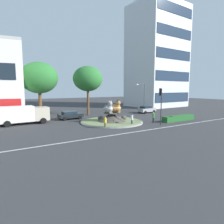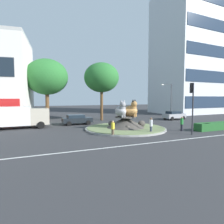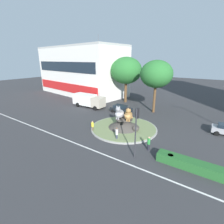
# 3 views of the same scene
# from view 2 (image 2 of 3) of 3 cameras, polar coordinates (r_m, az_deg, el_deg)

# --- Properties ---
(ground_plane) EXTENTS (160.00, 160.00, 0.00)m
(ground_plane) POSITION_cam_2_polar(r_m,az_deg,el_deg) (23.81, 3.98, -5.13)
(ground_plane) COLOR #333335
(lane_centreline) EXTENTS (112.00, 0.20, 0.01)m
(lane_centreline) POSITION_cam_2_polar(r_m,az_deg,el_deg) (17.72, 15.09, -8.46)
(lane_centreline) COLOR silver
(lane_centreline) RESTS_ON ground
(roundabout_island) EXTENTS (9.85, 9.85, 1.57)m
(roundabout_island) POSITION_cam_2_polar(r_m,az_deg,el_deg) (23.74, 4.00, -3.77)
(roundabout_island) COLOR gray
(roundabout_island) RESTS_ON ground
(cat_statue_grey) EXTENTS (1.32, 2.13, 2.07)m
(cat_statue_grey) POSITION_cam_2_polar(r_m,az_deg,el_deg) (23.04, 2.71, 0.39)
(cat_statue_grey) COLOR gray
(cat_statue_grey) RESTS_ON roundabout_island
(cat_statue_tabby) EXTENTS (1.86, 2.35, 2.13)m
(cat_statue_tabby) POSITION_cam_2_polar(r_m,az_deg,el_deg) (23.82, 5.75, 0.55)
(cat_statue_tabby) COLOR #9E703D
(cat_statue_tabby) RESTS_ON roundabout_island
(traffic_light_mast) EXTENTS (0.33, 0.46, 5.41)m
(traffic_light_mast) POSITION_cam_2_polar(r_m,az_deg,el_deg) (21.69, 22.70, 3.63)
(traffic_light_mast) COLOR #2D2D33
(traffic_light_mast) RESTS_ON ground
(office_tower) EXTENTS (15.48, 13.36, 29.21)m
(office_tower) POSITION_cam_2_polar(r_m,az_deg,el_deg) (54.58, 21.46, 15.23)
(office_tower) COLOR silver
(office_tower) RESTS_ON ground
(clipped_hedge_strip) EXTENTS (6.74, 1.20, 0.90)m
(clipped_hedge_strip) POSITION_cam_2_polar(r_m,az_deg,el_deg) (26.83, 28.93, -3.62)
(clipped_hedge_strip) COLOR #235B28
(clipped_hedge_strip) RESTS_ON ground
(broadleaf_tree_behind_island) EXTENTS (5.94, 5.94, 9.88)m
(broadleaf_tree_behind_island) POSITION_cam_2_polar(r_m,az_deg,el_deg) (33.37, -3.12, 10.13)
(broadleaf_tree_behind_island) COLOR brown
(broadleaf_tree_behind_island) RESTS_ON ground
(second_tree_near_tower) EXTENTS (7.19, 7.19, 10.53)m
(second_tree_near_tower) POSITION_cam_2_polar(r_m,az_deg,el_deg) (35.32, -18.82, 9.79)
(second_tree_near_tower) COLOR brown
(second_tree_near_tower) RESTS_ON ground
(streetlight_arm) EXTENTS (2.18, 0.49, 6.48)m
(streetlight_arm) POSITION_cam_2_polar(r_m,az_deg,el_deg) (37.35, 16.82, 3.93)
(streetlight_arm) COLOR #4C4C51
(streetlight_arm) RESTS_ON ground
(pedestrian_yellow_shirt) EXTENTS (0.36, 0.36, 1.59)m
(pedestrian_yellow_shirt) POSITION_cam_2_polar(r_m,az_deg,el_deg) (19.26, 0.24, -4.81)
(pedestrian_yellow_shirt) COLOR brown
(pedestrian_yellow_shirt) RESTS_ON ground
(pedestrian_green_shirt) EXTENTS (0.33, 0.33, 1.69)m
(pedestrian_green_shirt) POSITION_cam_2_polar(r_m,az_deg,el_deg) (23.81, 20.01, -3.18)
(pedestrian_green_shirt) COLOR black
(pedestrian_green_shirt) RESTS_ON ground
(pedestrian_white_shirt) EXTENTS (0.32, 0.32, 1.75)m
(pedestrian_white_shirt) POSITION_cam_2_polar(r_m,az_deg,el_deg) (21.08, 11.50, -3.82)
(pedestrian_white_shirt) COLOR #33384C
(pedestrian_white_shirt) RESTS_ON ground
(sedan_on_far_lane) EXTENTS (4.21, 2.22, 1.52)m
(sedan_on_far_lane) POSITION_cam_2_polar(r_m,az_deg,el_deg) (36.03, 17.93, -0.89)
(sedan_on_far_lane) COLOR #99999E
(sedan_on_far_lane) RESTS_ON ground
(hatchback_near_shophouse) EXTENTS (4.21, 2.14, 1.43)m
(hatchback_near_shophouse) POSITION_cam_2_polar(r_m,az_deg,el_deg) (28.26, -10.38, -2.15)
(hatchback_near_shophouse) COLOR black
(hatchback_near_shophouse) RESTS_ON ground
(delivery_box_truck) EXTENTS (7.48, 2.79, 2.75)m
(delivery_box_truck) POSITION_cam_2_polar(r_m,az_deg,el_deg) (26.79, -26.49, -1.20)
(delivery_box_truck) COLOR #B7AD99
(delivery_box_truck) RESTS_ON ground
(litter_bin) EXTENTS (0.56, 0.56, 0.90)m
(litter_bin) POSITION_cam_2_polar(r_m,az_deg,el_deg) (25.12, 26.23, -4.02)
(litter_bin) COLOR #2D4233
(litter_bin) RESTS_ON ground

